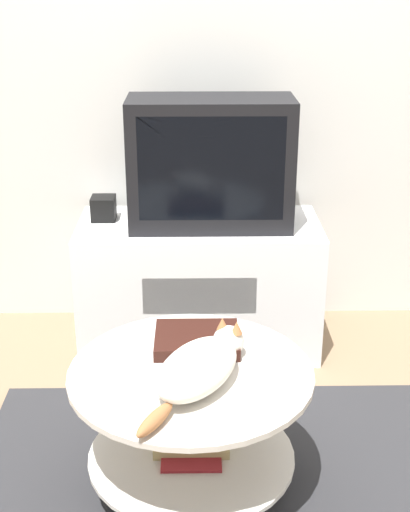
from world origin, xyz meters
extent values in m
plane|color=#7F664C|center=(0.00, 0.00, 0.00)|extent=(12.00, 12.00, 0.00)
cube|color=silver|center=(0.00, 1.36, 1.30)|extent=(8.00, 0.05, 2.60)
cube|color=#28282B|center=(0.00, 0.00, 0.01)|extent=(1.64, 1.28, 0.02)
cube|color=white|center=(-0.07, 1.04, 0.28)|extent=(1.01, 0.47, 0.56)
cube|color=silver|center=(-0.07, 0.81, 0.34)|extent=(0.46, 0.01, 0.16)
cube|color=black|center=(-0.02, 1.02, 0.82)|extent=(0.66, 0.29, 0.52)
cube|color=black|center=(-0.02, 0.88, 0.84)|extent=(0.57, 0.01, 0.41)
cube|color=black|center=(-0.47, 1.09, 0.61)|extent=(0.10, 0.10, 0.10)
cylinder|color=#B2B2B7|center=(-0.10, 0.07, 0.03)|extent=(0.31, 0.31, 0.01)
cylinder|color=#B7B7BC|center=(-0.10, 0.07, 0.23)|extent=(0.04, 0.04, 0.41)
cylinder|color=beige|center=(-0.10, 0.07, 0.14)|extent=(0.65, 0.65, 0.01)
cylinder|color=beige|center=(-0.10, 0.07, 0.44)|extent=(0.73, 0.73, 0.02)
cube|color=tan|center=(-0.10, 0.12, 0.16)|extent=(0.24, 0.18, 0.03)
cube|color=maroon|center=(-0.10, 0.04, 0.15)|extent=(0.19, 0.15, 0.01)
cube|color=black|center=(-0.08, 0.22, 0.47)|extent=(0.26, 0.21, 0.04)
ellipsoid|color=silver|center=(-0.08, -0.02, 0.51)|extent=(0.33, 0.39, 0.12)
sphere|color=silver|center=(0.02, 0.15, 0.50)|extent=(0.10, 0.10, 0.10)
cone|color=#996038|center=(0.00, 0.17, 0.55)|extent=(0.04, 0.04, 0.04)
cone|color=#996038|center=(0.04, 0.14, 0.55)|extent=(0.04, 0.04, 0.04)
ellipsoid|color=#996038|center=(-0.19, -0.22, 0.48)|extent=(0.12, 0.16, 0.04)
camera|label=1|loc=(-0.08, -1.76, 1.57)|focal=50.00mm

